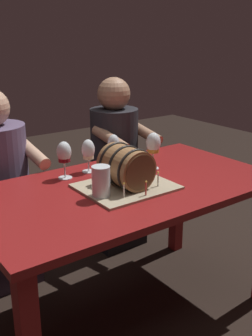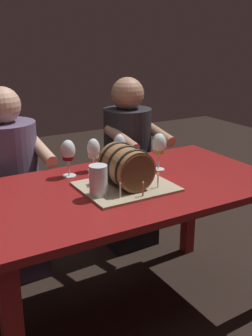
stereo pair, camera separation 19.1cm
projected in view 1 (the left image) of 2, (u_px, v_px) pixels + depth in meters
ground_plane at (126, 312)px, 2.23m from camera, size 8.00×8.00×0.00m
dining_table at (126, 205)px, 2.02m from camera, size 1.50×0.83×0.74m
barrel_cake at (126, 170)px, 1.92m from camera, size 0.43×0.36×0.21m
wine_glass_empty at (114, 146)px, 2.20m from camera, size 0.07×0.07×0.19m
wine_glass_white at (88, 151)px, 2.14m from camera, size 0.07×0.07×0.18m
wine_glass_red at (64, 154)px, 2.04m from camera, size 0.07×0.07×0.19m
wine_glass_amber at (153, 145)px, 2.18m from camera, size 0.08×0.08×0.20m
beer_pint at (101, 183)px, 1.80m from camera, size 0.08×0.08×0.15m
person_seated_left at (0, 196)px, 2.35m from camera, size 0.41×0.49×1.17m
person_seated_right at (115, 171)px, 2.81m from camera, size 0.39×0.48×1.18m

